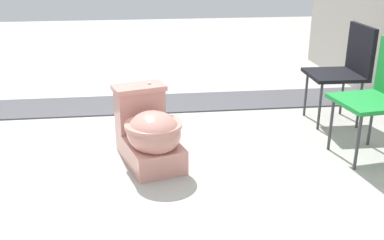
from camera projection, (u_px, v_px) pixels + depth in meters
The scene contains 5 objects.
ground_plane at pixel (114, 169), 3.08m from camera, with size 14.00×14.00×0.00m, color #A8A59E.
gravel_strip at pixel (171, 103), 4.39m from camera, with size 0.56×8.00×0.01m, color #4C4C51.
toilet at pixel (149, 133), 3.12m from camera, with size 0.71×0.53×0.52m.
folding_chair_left at pixel (347, 64), 3.77m from camera, with size 0.45×0.45×0.83m.
folding_chair_middle at pixel (384, 88), 3.12m from camera, with size 0.49×0.49×0.83m.
Camera 1 is at (2.80, 0.20, 1.42)m, focal length 42.00 mm.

